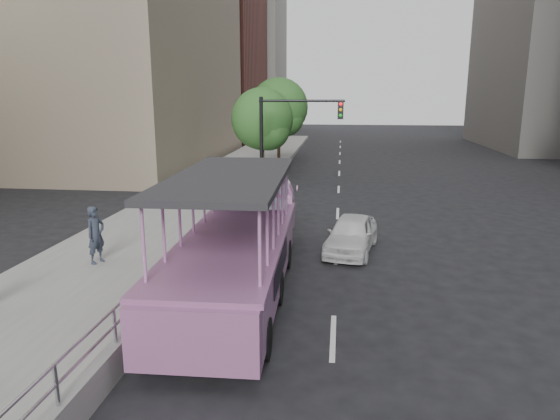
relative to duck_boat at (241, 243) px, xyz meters
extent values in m
plane|color=black|center=(1.63, -0.80, -1.27)|extent=(160.00, 160.00, 0.00)
cube|color=#979792|center=(-4.12, 9.20, -1.12)|extent=(5.50, 80.00, 0.30)
cube|color=#989893|center=(-1.49, 1.20, -0.79)|extent=(0.24, 30.00, 0.36)
cylinder|color=#BCBCC1|center=(-1.49, -6.80, -0.26)|extent=(0.07, 0.07, 0.70)
cylinder|color=#BCBCC1|center=(-1.49, -4.80, -0.26)|extent=(0.07, 0.07, 0.70)
cylinder|color=#BCBCC1|center=(-1.49, -2.80, -0.26)|extent=(0.07, 0.07, 0.70)
cylinder|color=#BCBCC1|center=(-1.49, -0.80, -0.26)|extent=(0.07, 0.07, 0.70)
cylinder|color=#BCBCC1|center=(-1.49, 1.20, -0.26)|extent=(0.07, 0.07, 0.70)
cylinder|color=#BCBCC1|center=(-1.49, 3.20, -0.26)|extent=(0.07, 0.07, 0.70)
cylinder|color=#BCBCC1|center=(-1.49, 5.20, -0.26)|extent=(0.07, 0.07, 0.70)
cylinder|color=#BCBCC1|center=(-1.49, 7.20, -0.26)|extent=(0.07, 0.07, 0.70)
cylinder|color=#BCBCC1|center=(-1.49, 9.20, -0.26)|extent=(0.07, 0.07, 0.70)
cylinder|color=#BCBCC1|center=(-1.49, 11.20, -0.26)|extent=(0.07, 0.07, 0.70)
cylinder|color=#BCBCC1|center=(-1.49, 1.20, -0.26)|extent=(0.06, 22.00, 0.06)
cylinder|color=#BCBCC1|center=(-1.49, 1.20, 0.07)|extent=(0.06, 22.00, 0.06)
cylinder|color=black|center=(-0.98, -3.97, -0.82)|extent=(0.37, 0.90, 0.89)
cylinder|color=black|center=(1.19, -3.91, -0.82)|extent=(0.37, 0.90, 0.89)
cylinder|color=black|center=(-1.05, -1.21, -0.82)|extent=(0.37, 0.90, 0.89)
cylinder|color=black|center=(1.12, -1.15, -0.82)|extent=(0.37, 0.90, 0.89)
cylinder|color=black|center=(-1.13, 1.56, -0.82)|extent=(0.37, 0.90, 0.89)
cylinder|color=black|center=(1.04, 1.62, -0.82)|extent=(0.37, 0.90, 0.89)
cube|color=#B774AB|center=(0.03, -0.98, -0.26)|extent=(2.69, 8.17, 1.23)
cube|color=#B774AB|center=(-0.10, 3.76, -0.01)|extent=(2.48, 2.16, 1.54)
cylinder|color=#B774AB|center=(-0.12, 4.60, 0.29)|extent=(2.34, 0.75, 2.32)
cube|color=#8D5281|center=(0.14, -5.18, -0.26)|extent=(2.48, 0.41, 1.23)
cube|color=#8D5281|center=(0.03, -0.98, 0.42)|extent=(2.82, 8.46, 0.12)
cube|color=#242427|center=(0.04, -1.37, 2.08)|extent=(2.79, 6.59, 0.14)
cube|color=#8C9DA6|center=(-0.06, 2.03, 1.02)|extent=(2.28, 0.27, 1.04)
cube|color=#B774AB|center=(-0.07, 2.48, 0.73)|extent=(2.20, 1.05, 0.49)
imported|color=silver|center=(3.13, 3.56, -0.64)|extent=(2.15, 3.90, 1.26)
imported|color=#2B3240|center=(-4.57, 0.58, -0.09)|extent=(0.61, 0.74, 1.75)
cylinder|color=black|center=(-1.31, 4.36, 0.08)|extent=(0.09, 0.09, 2.69)
cube|color=navy|center=(-1.31, 4.36, 1.21)|extent=(0.13, 0.66, 0.97)
cube|color=silver|center=(-1.28, 4.36, 1.21)|extent=(0.08, 0.43, 0.59)
cylinder|color=black|center=(-1.27, 11.70, 1.33)|extent=(0.18, 0.18, 5.20)
cylinder|color=black|center=(0.73, 11.70, 3.73)|extent=(4.20, 0.12, 0.12)
cube|color=black|center=(2.63, 11.70, 3.28)|extent=(0.28, 0.22, 0.85)
sphere|color=red|center=(2.63, 11.57, 3.58)|extent=(0.16, 0.16, 0.16)
cylinder|color=#3C291B|center=(-1.77, 15.20, 0.27)|extent=(0.22, 0.22, 3.08)
sphere|color=#265723|center=(-1.77, 15.20, 2.69)|extent=(3.52, 3.52, 3.52)
sphere|color=#265723|center=(-1.37, 14.90, 2.14)|extent=(2.42, 2.42, 2.42)
cylinder|color=#3C291B|center=(-1.57, 21.20, 0.47)|extent=(0.22, 0.22, 3.47)
sphere|color=#265723|center=(-1.57, 21.20, 3.20)|extent=(3.97, 3.97, 3.97)
sphere|color=#265723|center=(-1.17, 20.90, 2.58)|extent=(2.73, 2.73, 2.73)
cube|color=brown|center=(-16.37, 47.20, 11.73)|extent=(18.00, 16.00, 26.00)
cube|color=slate|center=(-14.37, 63.20, 8.73)|extent=(16.00, 14.00, 20.00)
camera|label=1|loc=(2.68, -13.08, 4.02)|focal=32.00mm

